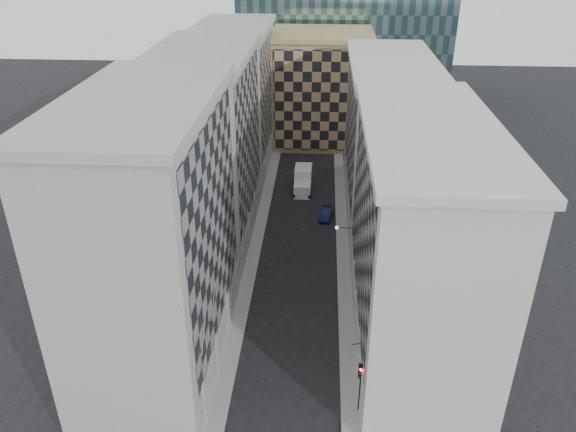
% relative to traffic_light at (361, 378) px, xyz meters
% --- Properties ---
extents(sidewalk_west, '(1.50, 100.00, 0.15)m').
position_rel_traffic_light_xyz_m(sidewalk_west, '(-11.15, 25.08, -3.35)').
color(sidewalk_west, gray).
rests_on(sidewalk_west, ground).
extents(sidewalk_east, '(1.50, 100.00, 0.15)m').
position_rel_traffic_light_xyz_m(sidewalk_east, '(-0.65, 25.08, -3.35)').
color(sidewalk_east, gray).
rests_on(sidewalk_east, ground).
extents(bldg_left_a, '(10.80, 22.80, 23.70)m').
position_rel_traffic_light_xyz_m(bldg_left_a, '(-16.78, 6.08, 8.39)').
color(bldg_left_a, '#A39C92').
rests_on(bldg_left_a, ground).
extents(bldg_left_b, '(10.80, 22.80, 22.70)m').
position_rel_traffic_light_xyz_m(bldg_left_b, '(-16.78, 28.08, 7.89)').
color(bldg_left_b, gray).
rests_on(bldg_left_b, ground).
extents(bldg_left_c, '(10.80, 22.80, 21.70)m').
position_rel_traffic_light_xyz_m(bldg_left_c, '(-16.78, 50.08, 7.40)').
color(bldg_left_c, '#A39C92').
rests_on(bldg_left_c, ground).
extents(bldg_right_a, '(10.80, 26.80, 20.70)m').
position_rel_traffic_light_xyz_m(bldg_right_a, '(4.98, 10.08, 6.89)').
color(bldg_right_a, beige).
rests_on(bldg_right_a, ground).
extents(bldg_right_b, '(10.80, 28.80, 19.70)m').
position_rel_traffic_light_xyz_m(bldg_right_b, '(4.99, 37.08, 6.42)').
color(bldg_right_b, beige).
rests_on(bldg_right_b, ground).
extents(tan_block, '(16.80, 14.80, 18.80)m').
position_rel_traffic_light_xyz_m(tan_block, '(-3.90, 62.97, 6.01)').
color(tan_block, tan).
rests_on(tan_block, ground).
extents(flagpoles_left, '(0.10, 6.33, 2.33)m').
position_rel_traffic_light_xyz_m(flagpoles_left, '(-11.80, 1.08, 4.57)').
color(flagpoles_left, gray).
rests_on(flagpoles_left, ground).
extents(bracket_lamp, '(1.98, 0.36, 0.36)m').
position_rel_traffic_light_xyz_m(bracket_lamp, '(-1.52, 19.08, 2.77)').
color(bracket_lamp, black).
rests_on(bracket_lamp, ground).
extents(traffic_light, '(0.57, 0.56, 4.58)m').
position_rel_traffic_light_xyz_m(traffic_light, '(0.00, 0.00, 0.00)').
color(traffic_light, black).
rests_on(traffic_light, sidewalk_east).
extents(box_truck, '(2.50, 6.00, 3.28)m').
position_rel_traffic_light_xyz_m(box_truck, '(-6.09, 41.50, -2.00)').
color(box_truck, white).
rests_on(box_truck, ground).
extents(dark_car, '(1.89, 4.14, 1.32)m').
position_rel_traffic_light_xyz_m(dark_car, '(-2.69, 33.02, -2.77)').
color(dark_car, '#101B3D').
rests_on(dark_car, ground).
extents(shop_sign, '(0.73, 0.64, 0.73)m').
position_rel_traffic_light_xyz_m(shop_sign, '(-0.48, 3.10, 0.41)').
color(shop_sign, black).
rests_on(shop_sign, ground).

